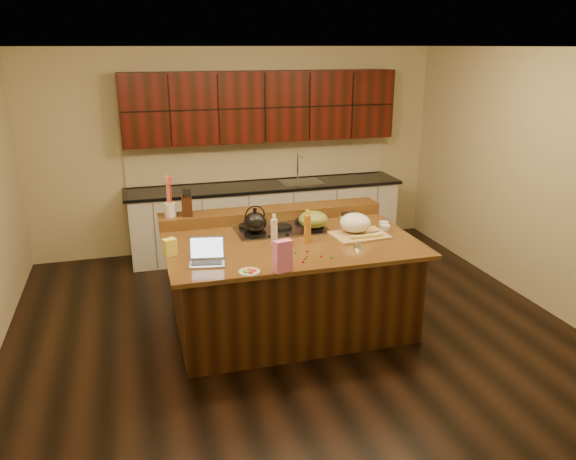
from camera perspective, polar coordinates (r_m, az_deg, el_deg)
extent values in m
cube|color=black|center=(5.82, 0.14, -9.59)|extent=(5.50, 5.00, 0.01)
cube|color=silver|center=(5.14, 0.16, 18.17)|extent=(5.50, 5.00, 0.01)
cube|color=#C1B587|center=(7.70, -5.11, 8.01)|extent=(5.50, 0.01, 2.70)
cube|color=#C1B587|center=(3.14, 13.14, -8.05)|extent=(5.50, 0.01, 2.70)
cube|color=#C1B587|center=(6.62, 23.80, 4.82)|extent=(0.01, 5.00, 2.70)
cube|color=black|center=(5.62, 0.14, -5.58)|extent=(2.22, 1.42, 0.88)
cube|color=black|center=(5.45, 0.15, -1.16)|extent=(2.40, 1.60, 0.04)
cube|color=black|center=(6.07, -1.70, 1.67)|extent=(2.40, 0.30, 0.12)
cube|color=gray|center=(5.72, -0.69, 0.04)|extent=(0.92, 0.52, 0.02)
cylinder|color=black|center=(5.76, -3.91, 0.39)|extent=(0.22, 0.22, 0.03)
cylinder|color=black|center=(5.91, 1.78, 0.88)|extent=(0.22, 0.22, 0.03)
cylinder|color=black|center=(5.52, -3.34, -0.41)|extent=(0.22, 0.22, 0.03)
cylinder|color=black|center=(5.68, 2.58, 0.13)|extent=(0.22, 0.22, 0.03)
cylinder|color=black|center=(5.71, -0.69, 0.26)|extent=(0.22, 0.22, 0.03)
cube|color=silver|center=(7.66, -2.23, 1.08)|extent=(3.60, 0.62, 0.90)
cube|color=black|center=(7.53, -2.27, 4.49)|extent=(3.70, 0.66, 0.04)
cube|color=gray|center=(7.66, 1.37, 4.85)|extent=(0.55, 0.42, 0.01)
cylinder|color=gray|center=(7.79, 0.98, 6.47)|extent=(0.02, 0.02, 0.36)
cube|color=black|center=(7.50, -2.66, 12.42)|extent=(3.60, 0.34, 0.90)
cube|color=#C1B587|center=(7.77, -2.85, 7.02)|extent=(3.60, 0.03, 0.50)
ellipsoid|color=black|center=(5.49, -3.36, 0.77)|extent=(0.26, 0.26, 0.20)
ellipsoid|color=olive|center=(5.65, 2.59, 1.09)|extent=(0.36, 0.36, 0.16)
cube|color=#B7B7BC|center=(4.89, -8.24, -3.38)|extent=(0.34, 0.26, 0.01)
cube|color=black|center=(4.88, -8.24, -3.28)|extent=(0.28, 0.17, 0.00)
cube|color=#B7B7BC|center=(4.95, -8.25, -1.77)|extent=(0.31, 0.12, 0.20)
cube|color=silver|center=(4.94, -8.25, -1.79)|extent=(0.28, 0.10, 0.17)
cylinder|color=#B97720|center=(5.33, 1.99, 0.11)|extent=(0.08, 0.08, 0.27)
cylinder|color=silver|center=(5.27, -1.42, -0.21)|extent=(0.07, 0.07, 0.25)
cube|color=tan|center=(5.57, 7.29, -0.54)|extent=(0.56, 0.42, 0.02)
ellipsoid|color=white|center=(5.60, 6.84, 0.73)|extent=(0.31, 0.31, 0.19)
cube|color=#EDD872|center=(5.42, 6.88, -0.76)|extent=(0.12, 0.03, 0.03)
cube|color=#EDD872|center=(5.46, 8.00, -0.65)|extent=(0.12, 0.03, 0.03)
cube|color=#EDD872|center=(5.51, 9.10, -0.54)|extent=(0.12, 0.03, 0.03)
cylinder|color=gray|center=(5.59, 8.46, -0.32)|extent=(0.20, 0.08, 0.01)
cylinder|color=white|center=(5.83, 9.86, 0.29)|extent=(0.12, 0.12, 0.04)
cylinder|color=white|center=(5.94, 9.71, 0.64)|extent=(0.10, 0.10, 0.04)
cylinder|color=white|center=(5.70, 7.04, 0.01)|extent=(0.13, 0.13, 0.04)
cylinder|color=#996B3F|center=(5.94, 6.41, 1.02)|extent=(0.26, 0.26, 0.09)
cone|color=silver|center=(5.27, 7.14, -1.39)|extent=(0.10, 0.10, 0.07)
cube|color=pink|center=(4.64, -0.53, -2.66)|extent=(0.16, 0.11, 0.27)
cylinder|color=white|center=(4.68, -3.94, -4.26)|extent=(0.20, 0.20, 0.01)
cube|color=#F5EC56|center=(5.12, -11.92, -1.72)|extent=(0.13, 0.12, 0.16)
cylinder|color=white|center=(5.87, -11.88, 2.03)|extent=(0.14, 0.14, 0.14)
cube|color=black|center=(5.88, -10.24, 2.46)|extent=(0.11, 0.17, 0.20)
ellipsoid|color=red|center=(4.87, 1.54, -3.22)|extent=(0.02, 0.02, 0.02)
ellipsoid|color=#198C26|center=(4.95, 1.76, -2.89)|extent=(0.02, 0.02, 0.02)
ellipsoid|color=red|center=(4.94, -1.13, -2.91)|extent=(0.02, 0.02, 0.02)
ellipsoid|color=#198C26|center=(5.07, 0.76, -2.33)|extent=(0.02, 0.02, 0.02)
ellipsoid|color=red|center=(4.99, 1.89, -2.71)|extent=(0.02, 0.02, 0.02)
ellipsoid|color=#198C26|center=(5.02, -0.12, -2.55)|extent=(0.02, 0.02, 0.02)
ellipsoid|color=red|center=(5.00, 3.40, -2.69)|extent=(0.02, 0.02, 0.02)
ellipsoid|color=#198C26|center=(4.99, 4.44, -2.76)|extent=(0.02, 0.02, 0.02)
ellipsoid|color=red|center=(5.11, 1.97, -2.16)|extent=(0.02, 0.02, 0.02)
ellipsoid|color=#198C26|center=(5.01, -0.87, -2.58)|extent=(0.02, 0.02, 0.02)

